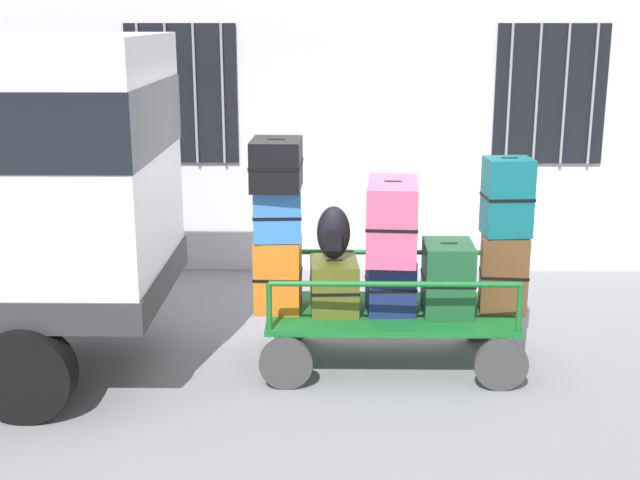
# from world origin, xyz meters

# --- Properties ---
(ground_plane) EXTENTS (40.00, 40.00, 0.00)m
(ground_plane) POSITION_xyz_m (0.00, 0.00, 0.00)
(ground_plane) COLOR gray
(building_wall) EXTENTS (12.00, 0.38, 5.00)m
(building_wall) POSITION_xyz_m (0.00, 2.68, 2.50)
(building_wall) COLOR silver
(building_wall) RESTS_ON ground
(luggage_cart) EXTENTS (2.09, 1.09, 0.47)m
(luggage_cart) POSITION_xyz_m (0.32, -0.18, 0.37)
(luggage_cart) COLOR #146023
(luggage_cart) RESTS_ON ground
(cart_railing) EXTENTS (1.97, 0.95, 0.40)m
(cart_railing) POSITION_xyz_m (0.32, -0.18, 0.79)
(cart_railing) COLOR #146023
(cart_railing) RESTS_ON luggage_cart
(suitcase_left_bottom) EXTENTS (0.39, 0.41, 0.60)m
(suitcase_left_bottom) POSITION_xyz_m (-0.60, -0.15, 0.77)
(suitcase_left_bottom) COLOR orange
(suitcase_left_bottom) RESTS_ON luggage_cart
(suitcase_left_middle) EXTENTS (0.41, 0.33, 0.42)m
(suitcase_left_middle) POSITION_xyz_m (-0.60, -0.19, 1.28)
(suitcase_left_middle) COLOR #3372C6
(suitcase_left_middle) RESTS_ON suitcase_left_bottom
(suitcase_left_top) EXTENTS (0.41, 0.54, 0.40)m
(suitcase_left_top) POSITION_xyz_m (-0.60, -0.17, 1.69)
(suitcase_left_top) COLOR black
(suitcase_left_top) RESTS_ON suitcase_left_middle
(suitcase_midleft_bottom) EXTENTS (0.42, 0.52, 0.43)m
(suitcase_midleft_bottom) POSITION_xyz_m (-0.14, -0.17, 0.68)
(suitcase_midleft_bottom) COLOR #4C5119
(suitcase_midleft_bottom) RESTS_ON luggage_cart
(suitcase_center_bottom) EXTENTS (0.41, 0.44, 0.47)m
(suitcase_center_bottom) POSITION_xyz_m (0.32, -0.18, 0.70)
(suitcase_center_bottom) COLOR navy
(suitcase_center_bottom) RESTS_ON luggage_cart
(suitcase_center_middle) EXTENTS (0.46, 0.80, 0.63)m
(suitcase_center_middle) POSITION_xyz_m (0.32, -0.21, 1.25)
(suitcase_center_middle) COLOR #CC4C72
(suitcase_center_middle) RESTS_ON suitcase_center_bottom
(suitcase_midright_bottom) EXTENTS (0.41, 0.50, 0.59)m
(suitcase_midright_bottom) POSITION_xyz_m (0.78, -0.21, 0.76)
(suitcase_midright_bottom) COLOR #194C28
(suitcase_midright_bottom) RESTS_ON luggage_cart
(suitcase_right_bottom) EXTENTS (0.41, 0.33, 0.64)m
(suitcase_right_bottom) POSITION_xyz_m (1.25, -0.17, 0.79)
(suitcase_right_bottom) COLOR brown
(suitcase_right_bottom) RESTS_ON luggage_cart
(suitcase_right_middle) EXTENTS (0.39, 0.35, 0.63)m
(suitcase_right_middle) POSITION_xyz_m (1.25, -0.14, 1.42)
(suitcase_right_middle) COLOR #0F5960
(suitcase_right_middle) RESTS_ON suitcase_right_bottom
(backpack) EXTENTS (0.27, 0.22, 0.44)m
(backpack) POSITION_xyz_m (-0.15, -0.14, 1.12)
(backpack) COLOR black
(backpack) RESTS_ON suitcase_midleft_bottom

